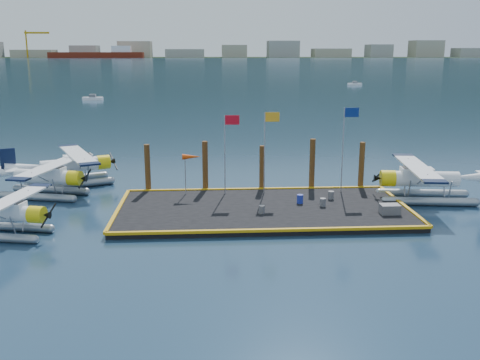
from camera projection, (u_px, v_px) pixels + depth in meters
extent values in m
plane|color=#19334C|center=(263.00, 212.00, 37.50)|extent=(4000.00, 4000.00, 0.00)
cube|color=black|center=(263.00, 210.00, 37.45)|extent=(20.00, 10.00, 0.40)
cube|color=black|center=(208.00, 56.00, 1104.58)|extent=(3000.00, 500.00, 0.30)
cube|color=#621B0E|center=(97.00, 55.00, 860.01)|extent=(150.00, 22.00, 10.00)
cube|color=white|center=(121.00, 50.00, 860.29)|extent=(30.00, 16.00, 12.00)
cylinder|color=#CC920C|center=(27.00, 44.00, 882.53)|extent=(2.40, 2.40, 44.00)
cube|color=black|center=(207.00, 7.00, 1367.35)|extent=(2200.00, 500.00, 240.00)
cone|color=black|center=(80.00, 55.00, 1471.59)|extent=(1400.00, 1400.00, 520.00)
cone|color=black|center=(190.00, 55.00, 1538.10)|extent=(1300.00, 1300.00, 430.00)
cone|color=black|center=(335.00, 55.00, 1465.10)|extent=(1100.00, 1100.00, 360.00)
cone|color=#4D6366|center=(388.00, 54.00, 2216.66)|extent=(1300.00, 1300.00, 560.00)
cone|color=#4D6366|center=(470.00, 54.00, 2137.65)|extent=(1000.00, 1000.00, 420.00)
cylinder|color=gray|center=(9.00, 227.00, 33.64)|extent=(5.52, 1.64, 0.53)
cylinder|color=white|center=(1.00, 213.00, 32.39)|extent=(4.26, 1.80, 0.98)
cube|color=white|center=(9.00, 208.00, 32.24)|extent=(2.12, 1.36, 0.80)
cube|color=black|center=(12.00, 206.00, 32.16)|extent=(1.41, 1.17, 0.49)
cylinder|color=yellow|center=(37.00, 215.00, 32.07)|extent=(1.08, 1.19, 1.03)
cube|color=black|center=(49.00, 215.00, 31.97)|extent=(0.45, 1.95, 1.00)
cube|color=white|center=(8.00, 201.00, 32.14)|extent=(2.93, 8.13, 0.11)
cube|color=black|center=(40.00, 186.00, 35.83)|extent=(1.47, 1.06, 0.12)
cylinder|color=gray|center=(51.00, 190.00, 42.48)|extent=(6.02, 2.05, 0.59)
cylinder|color=gray|center=(36.00, 197.00, 40.42)|extent=(6.02, 2.05, 0.59)
cylinder|color=white|center=(44.00, 177.00, 41.11)|extent=(4.67, 2.15, 1.08)
cube|color=white|center=(51.00, 173.00, 40.92)|extent=(2.35, 1.57, 0.88)
cube|color=black|center=(54.00, 170.00, 40.82)|extent=(1.58, 1.33, 0.54)
cylinder|color=yellow|center=(75.00, 178.00, 40.65)|extent=(1.23, 1.34, 1.13)
cube|color=black|center=(85.00, 179.00, 40.50)|extent=(0.59, 2.13, 1.10)
cube|color=white|center=(50.00, 166.00, 40.81)|extent=(3.57, 8.90, 0.12)
cube|color=black|center=(77.00, 156.00, 44.82)|extent=(1.64, 1.21, 0.13)
cube|color=black|center=(18.00, 179.00, 36.79)|extent=(1.64, 1.21, 0.13)
cylinder|color=gray|center=(67.00, 179.00, 45.97)|extent=(6.16, 3.19, 0.62)
cylinder|color=gray|center=(72.00, 185.00, 43.99)|extent=(6.16, 3.19, 0.62)
cylinder|color=white|center=(71.00, 165.00, 44.74)|extent=(4.89, 3.01, 1.15)
cube|color=white|center=(78.00, 160.00, 44.94)|extent=(2.56, 1.98, 0.94)
cube|color=black|center=(82.00, 158.00, 45.03)|extent=(1.78, 1.59, 0.57)
cylinder|color=yellow|center=(103.00, 162.00, 45.95)|extent=(1.44, 1.53, 1.21)
cube|color=black|center=(113.00, 161.00, 46.35)|extent=(1.00, 2.14, 1.17)
cube|color=white|center=(78.00, 154.00, 44.81)|extent=(5.23, 9.20, 0.12)
cube|color=black|center=(68.00, 146.00, 48.67)|extent=(1.81, 1.49, 0.14)
cube|color=black|center=(89.00, 164.00, 40.95)|extent=(1.81, 1.49, 0.14)
cube|color=black|center=(8.00, 159.00, 42.37)|extent=(1.10, 0.58, 1.77)
cube|color=white|center=(10.00, 168.00, 42.58)|extent=(2.29, 3.62, 0.10)
cylinder|color=gray|center=(430.00, 201.00, 39.08)|extent=(6.55, 1.45, 0.63)
cylinder|color=gray|center=(422.00, 193.00, 41.33)|extent=(6.55, 1.45, 0.63)
cylinder|color=white|center=(425.00, 179.00, 39.88)|extent=(5.00, 1.76, 1.16)
cube|color=white|center=(417.00, 174.00, 39.84)|extent=(2.44, 1.44, 0.95)
cube|color=black|center=(412.00, 171.00, 39.81)|extent=(1.60, 1.28, 0.58)
cylinder|color=yellow|center=(388.00, 178.00, 40.06)|extent=(1.20, 1.34, 1.22)
cube|color=black|center=(376.00, 178.00, 40.11)|extent=(0.36, 2.33, 1.18)
cube|color=white|center=(417.00, 167.00, 39.71)|extent=(2.76, 9.60, 0.13)
cube|color=black|center=(435.00, 182.00, 35.32)|extent=(1.69, 1.14, 0.14)
cube|color=black|center=(403.00, 156.00, 44.10)|extent=(1.69, 1.14, 0.14)
cylinder|color=#59585D|center=(323.00, 202.00, 37.53)|extent=(0.41, 0.41, 0.57)
cylinder|color=#1B2A99|center=(300.00, 199.00, 38.28)|extent=(0.45, 0.45, 0.63)
cylinder|color=#59585D|center=(262.00, 209.00, 35.83)|extent=(0.40, 0.40, 0.57)
cylinder|color=#59585D|center=(331.00, 195.00, 39.35)|extent=(0.42, 0.42, 0.59)
cube|color=#59585D|center=(390.00, 209.00, 35.79)|extent=(1.29, 0.86, 0.64)
cylinder|color=#95939C|center=(225.00, 155.00, 40.24)|extent=(0.08, 0.08, 6.00)
cube|color=red|center=(232.00, 120.00, 39.65)|extent=(1.10, 0.03, 0.70)
cylinder|color=#95939C|center=(264.00, 153.00, 40.39)|extent=(0.08, 0.08, 6.20)
cube|color=orange|center=(272.00, 117.00, 39.78)|extent=(1.10, 0.03, 0.70)
cylinder|color=#95939C|center=(343.00, 150.00, 40.72)|extent=(0.08, 0.08, 6.50)
cube|color=navy|center=(352.00, 112.00, 40.07)|extent=(1.10, 0.03, 0.70)
cylinder|color=#95939C|center=(185.00, 175.00, 40.41)|extent=(0.07, 0.07, 3.00)
cone|color=#E1440C|center=(192.00, 157.00, 40.11)|extent=(1.40, 0.44, 0.44)
cylinder|color=#422813|center=(148.00, 170.00, 41.76)|extent=(0.44, 0.44, 4.00)
cylinder|color=#422813|center=(205.00, 168.00, 42.00)|extent=(0.44, 0.44, 4.20)
cylinder|color=#422813|center=(262.00, 169.00, 42.32)|extent=(0.44, 0.44, 3.80)
cylinder|color=#422813|center=(312.00, 166.00, 42.50)|extent=(0.44, 0.44, 4.30)
cylinder|color=#422813|center=(361.00, 167.00, 42.78)|extent=(0.44, 0.44, 4.00)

